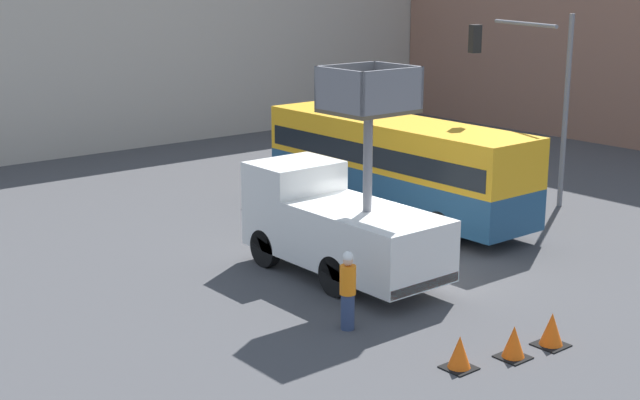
% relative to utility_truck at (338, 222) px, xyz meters
% --- Properties ---
extents(ground_plane, '(120.00, 120.00, 0.00)m').
position_rel_utility_truck_xyz_m(ground_plane, '(1.32, -0.58, -1.52)').
color(ground_plane, '#424244').
extents(building_backdrop_far, '(44.00, 10.00, 10.35)m').
position_rel_utility_truck_xyz_m(building_backdrop_far, '(1.32, 24.80, 3.66)').
color(building_backdrop_far, '#BCB2A3').
rests_on(building_backdrop_far, ground_plane).
extents(utility_truck, '(2.39, 6.12, 5.77)m').
position_rel_utility_truck_xyz_m(utility_truck, '(0.00, 0.00, 0.00)').
color(utility_truck, silver).
rests_on(utility_truck, ground_plane).
extents(city_bus, '(2.58, 10.47, 3.27)m').
position_rel_utility_truck_xyz_m(city_bus, '(5.48, 3.51, 0.39)').
color(city_bus, navy).
rests_on(city_bus, ground_plane).
extents(traffic_light_pole, '(3.74, 3.49, 6.68)m').
position_rel_utility_truck_xyz_m(traffic_light_pole, '(9.74, 1.17, 2.99)').
color(traffic_light_pole, slate).
rests_on(traffic_light_pole, ground_plane).
extents(road_worker_near_truck, '(0.38, 0.38, 1.88)m').
position_rel_utility_truck_xyz_m(road_worker_near_truck, '(-2.24, -3.00, -0.57)').
color(road_worker_near_truck, navy).
rests_on(road_worker_near_truck, ground_plane).
extents(road_worker_directing, '(0.38, 0.38, 1.79)m').
position_rel_utility_truck_xyz_m(road_worker_directing, '(4.47, 1.64, -0.63)').
color(road_worker_directing, navy).
rests_on(road_worker_directing, ground_plane).
extents(traffic_cone_near_truck, '(0.64, 0.64, 0.73)m').
position_rel_utility_truck_xyz_m(traffic_cone_near_truck, '(-0.53, -6.45, -1.18)').
color(traffic_cone_near_truck, black).
rests_on(traffic_cone_near_truck, ground_plane).
extents(traffic_cone_mid_road, '(0.63, 0.63, 0.72)m').
position_rel_utility_truck_xyz_m(traffic_cone_mid_road, '(-1.83, -6.08, -1.18)').
color(traffic_cone_mid_road, black).
rests_on(traffic_cone_mid_road, ground_plane).
extents(traffic_cone_far_side, '(0.67, 0.67, 0.77)m').
position_rel_utility_truck_xyz_m(traffic_cone_far_side, '(0.63, -6.56, -1.16)').
color(traffic_cone_far_side, black).
rests_on(traffic_cone_far_side, ground_plane).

